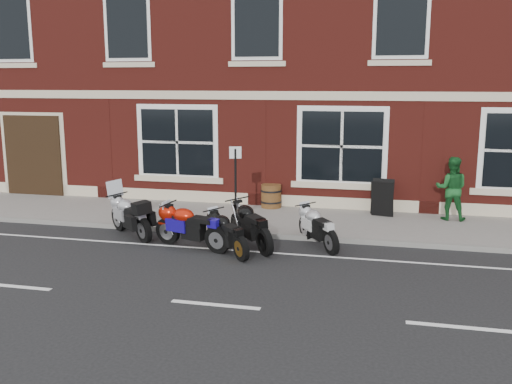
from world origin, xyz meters
TOP-DOWN VIEW (x-y plane):
  - ground at (0.00, 0.00)m, footprint 80.00×80.00m
  - sidewalk at (0.00, 3.00)m, footprint 30.00×3.00m
  - kerb at (0.00, 1.42)m, footprint 30.00×0.16m
  - pub_building at (0.00, 10.50)m, footprint 24.00×12.00m
  - moto_touring_silver at (-3.38, 0.84)m, footprint 1.65×1.40m
  - moto_sport_red at (-1.55, 0.18)m, footprint 2.02×0.78m
  - moto_sport_black at (-0.63, 0.00)m, footprint 1.36×1.47m
  - moto_sport_silver at (1.30, 0.98)m, footprint 1.13×1.65m
  - moto_naked_black at (-0.23, 0.61)m, footprint 1.42×1.78m
  - pedestrian_right at (4.51, 3.92)m, footprint 0.89×0.72m
  - a_board_sign at (2.71, 3.97)m, footprint 0.67×0.51m
  - barrel_planter at (-0.52, 4.30)m, footprint 0.62×0.62m
  - parking_sign at (-0.87, 1.59)m, footprint 0.29×0.11m

SIDE VIEW (x-z plane):
  - ground at x=0.00m, z-range 0.00..0.00m
  - sidewalk at x=0.00m, z-range 0.00..0.12m
  - kerb at x=0.00m, z-range 0.00..0.12m
  - barrel_planter at x=-0.52m, z-range 0.12..0.81m
  - moto_sport_black at x=-0.63m, z-range 0.06..0.91m
  - moto_sport_silver at x=1.30m, z-range 0.06..0.91m
  - moto_sport_red at x=-1.55m, z-range 0.07..1.01m
  - moto_touring_silver at x=-3.38m, z-range -0.13..1.22m
  - moto_naked_black at x=-0.23m, z-range 0.07..1.04m
  - a_board_sign at x=2.71m, z-range 0.12..1.13m
  - pedestrian_right at x=4.51m, z-range 0.12..1.83m
  - parking_sign at x=-0.87m, z-range 0.28..2.39m
  - pub_building at x=0.00m, z-range 0.00..12.00m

